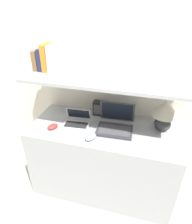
{
  "coord_description": "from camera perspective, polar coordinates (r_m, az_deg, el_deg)",
  "views": [
    {
      "loc": [
        0.34,
        -1.21,
        1.85
      ],
      "look_at": [
        -0.08,
        0.31,
        0.94
      ],
      "focal_mm": 32.0,
      "sensor_mm": 36.0,
      "label": 1
    }
  ],
  "objects": [
    {
      "name": "ground_plane",
      "position": [
        2.24,
        -0.19,
        -25.83
      ],
      "size": [
        12.0,
        12.0,
        0.0
      ],
      "primitive_type": "plane",
      "color": "#B2AD9E"
    },
    {
      "name": "wall_back",
      "position": [
        2.04,
        5.12,
        11.18
      ],
      "size": [
        6.0,
        0.05,
        2.4
      ],
      "color": "silver",
      "rests_on": "ground_plane"
    },
    {
      "name": "desk",
      "position": [
        2.14,
        2.13,
        -13.18
      ],
      "size": [
        1.41,
        0.63,
        0.78
      ],
      "color": "#999EA3",
      "rests_on": "ground_plane"
    },
    {
      "name": "back_riser",
      "position": [
        2.26,
        4.25,
        -3.23
      ],
      "size": [
        1.41,
        0.04,
        1.24
      ],
      "color": "silver",
      "rests_on": "ground_plane"
    },
    {
      "name": "shelf",
      "position": [
        1.74,
        3.23,
        9.83
      ],
      "size": [
        1.41,
        0.56,
        0.03
      ],
      "color": "#999EA3",
      "rests_on": "back_riser"
    },
    {
      "name": "table_lamp",
      "position": [
        1.88,
        19.07,
        0.05
      ],
      "size": [
        0.24,
        0.24,
        0.31
      ],
      "color": "#2D2D33",
      "rests_on": "desk"
    },
    {
      "name": "laptop_large",
      "position": [
        1.87,
        5.57,
        -3.39
      ],
      "size": [
        0.34,
        0.31,
        0.24
      ],
      "color": "#333338",
      "rests_on": "desk"
    },
    {
      "name": "laptop_small",
      "position": [
        1.94,
        -5.44,
        -2.73
      ],
      "size": [
        0.26,
        0.23,
        0.14
      ],
      "color": "silver",
      "rests_on": "desk"
    },
    {
      "name": "computer_mouse",
      "position": [
        1.75,
        -1.46,
        -7.18
      ],
      "size": [
        0.11,
        0.14,
        0.04
      ],
      "color": "#99999E",
      "rests_on": "desk"
    },
    {
      "name": "second_mouse",
      "position": [
        1.92,
        -12.3,
        -4.09
      ],
      "size": [
        0.11,
        0.13,
        0.04
      ],
      "color": "red",
      "rests_on": "desk"
    },
    {
      "name": "router_box",
      "position": [
        2.07,
        0.69,
        1.14
      ],
      "size": [
        0.1,
        0.08,
        0.15
      ],
      "color": "black",
      "rests_on": "desk"
    },
    {
      "name": "book_brown",
      "position": [
        1.95,
        -16.41,
        14.11
      ],
      "size": [
        0.04,
        0.14,
        0.18
      ],
      "color": "brown",
      "rests_on": "shelf"
    },
    {
      "name": "book_navy",
      "position": [
        1.92,
        -15.07,
        14.31
      ],
      "size": [
        0.04,
        0.14,
        0.19
      ],
      "color": "navy",
      "rests_on": "shelf"
    },
    {
      "name": "book_orange",
      "position": [
        1.89,
        -13.86,
        14.91
      ],
      "size": [
        0.04,
        0.16,
        0.24
      ],
      "color": "orange",
      "rests_on": "shelf"
    },
    {
      "name": "book_white",
      "position": [
        1.87,
        -12.63,
        14.8
      ],
      "size": [
        0.04,
        0.14,
        0.23
      ],
      "color": "silver",
      "rests_on": "shelf"
    }
  ]
}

